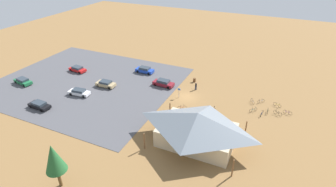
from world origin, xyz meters
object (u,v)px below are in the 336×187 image
at_px(bicycle_silver_yard_left, 261,101).
at_px(car_blue_inner_stall, 145,70).
at_px(bicycle_teal_yard_center, 253,110).
at_px(bicycle_orange_near_porch, 214,109).
at_px(bicycle_purple_by_bin, 287,112).
at_px(bicycle_white_front_row, 252,101).
at_px(pine_west, 54,158).
at_px(car_green_mid_lot, 23,81).
at_px(visitor_by_pavilion, 196,86).
at_px(trash_bin, 194,80).
at_px(car_red_end_stall, 78,69).
at_px(bike_pavilion, 197,126).
at_px(lot_sign, 179,91).
at_px(car_white_by_curb, 79,92).
at_px(car_black_back_corner, 39,105).
at_px(bicycle_red_near_sign, 182,107).
at_px(bicycle_black_edge_north, 278,113).
at_px(bicycle_yellow_edge_south, 277,105).
at_px(car_tan_aisle_side, 106,84).
at_px(car_maroon_front_row, 163,83).
at_px(bicycle_blue_trailside, 262,114).
at_px(bicycle_green_back_row, 268,111).

bearing_deg(bicycle_silver_yard_left, car_blue_inner_stall, -5.80).
bearing_deg(bicycle_teal_yard_center, bicycle_orange_near_porch, 21.83).
relative_size(bicycle_teal_yard_center, bicycle_purple_by_bin, 0.79).
relative_size(bicycle_white_front_row, bicycle_silver_yard_left, 1.12).
bearing_deg(bicycle_purple_by_bin, pine_west, 49.35).
bearing_deg(car_green_mid_lot, visitor_by_pavilion, -159.48).
xyz_separation_m(trash_bin, car_red_end_stall, (27.99, 6.60, 0.25)).
bearing_deg(bike_pavilion, bicycle_orange_near_porch, -90.53).
bearing_deg(bike_pavilion, bicycle_white_front_row, -111.26).
distance_m(bike_pavilion, car_green_mid_lot, 42.08).
bearing_deg(bicycle_orange_near_porch, lot_sign, -12.31).
distance_m(pine_west, car_white_by_curb, 24.40).
bearing_deg(bicycle_orange_near_porch, bike_pavilion, 89.47).
bearing_deg(lot_sign, car_white_by_curb, 21.80).
xyz_separation_m(bicycle_purple_by_bin, car_white_by_curb, (39.70, 10.38, 0.35)).
bearing_deg(bike_pavilion, bicycle_silver_yard_left, -114.71).
bearing_deg(bicycle_white_front_row, car_black_back_corner, 27.10).
bearing_deg(car_green_mid_lot, bicycle_white_front_row, -164.98).
bearing_deg(car_black_back_corner, car_white_by_curb, -116.04).
bearing_deg(bicycle_teal_yard_center, car_white_by_curb, 14.28).
distance_m(bicycle_red_near_sign, car_black_back_corner, 27.13).
height_order(bicycle_black_edge_north, car_black_back_corner, car_black_back_corner).
height_order(bicycle_silver_yard_left, car_green_mid_lot, car_green_mid_lot).
height_order(trash_bin, bicycle_yellow_edge_south, trash_bin).
relative_size(trash_bin, bicycle_teal_yard_center, 0.71).
xyz_separation_m(bicycle_orange_near_porch, car_blue_inner_stall, (20.12, -9.38, 0.40)).
bearing_deg(bike_pavilion, car_white_by_curb, -8.70).
bearing_deg(car_tan_aisle_side, trash_bin, -148.78).
relative_size(bicycle_teal_yard_center, car_maroon_front_row, 0.27).
bearing_deg(lot_sign, bicycle_orange_near_porch, 167.69).
bearing_deg(visitor_by_pavilion, car_tan_aisle_side, 20.51).
bearing_deg(bicycle_orange_near_porch, bicycle_red_near_sign, 19.98).
height_order(bicycle_blue_trailside, car_black_back_corner, car_black_back_corner).
xyz_separation_m(pine_west, bicycle_red_near_sign, (-7.43, -23.46, -4.30)).
height_order(bicycle_white_front_row, bicycle_black_edge_north, bicycle_black_edge_north).
xyz_separation_m(bicycle_green_back_row, bicycle_orange_near_porch, (9.20, 3.44, -0.02)).
bearing_deg(car_tan_aisle_side, car_red_end_stall, -18.30).
height_order(lot_sign, visitor_by_pavilion, lot_sign).
xyz_separation_m(bicycle_white_front_row, bicycle_yellow_edge_south, (-4.57, -0.66, -0.01)).
height_order(car_black_back_corner, car_maroon_front_row, car_maroon_front_row).
bearing_deg(car_maroon_front_row, car_black_back_corner, 45.55).
bearing_deg(bicycle_purple_by_bin, trash_bin, -14.69).
xyz_separation_m(lot_sign, bicycle_silver_yard_left, (-15.52, -4.83, -1.06)).
height_order(car_black_back_corner, car_green_mid_lot, car_green_mid_lot).
xyz_separation_m(lot_sign, bicycle_yellow_edge_south, (-18.59, -4.66, -1.05)).
relative_size(bike_pavilion, car_red_end_stall, 3.05).
bearing_deg(bicycle_purple_by_bin, car_maroon_front_row, -1.09).
bearing_deg(bicycle_red_near_sign, bicycle_white_front_row, -146.48).
relative_size(bicycle_green_back_row, bicycle_blue_trailside, 1.00).
bearing_deg(bicycle_blue_trailside, bicycle_purple_by_bin, -150.10).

